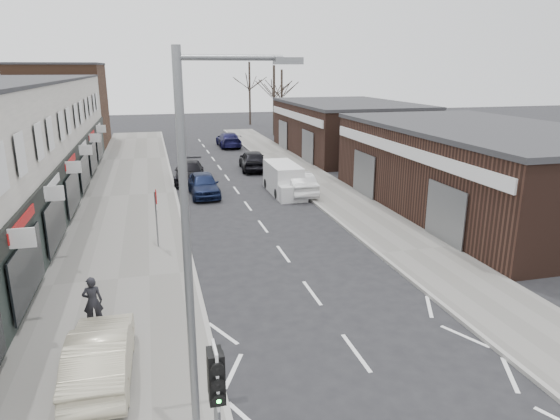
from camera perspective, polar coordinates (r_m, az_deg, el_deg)
ground at (r=13.32m, az=12.22°, el=-20.06°), size 160.00×160.00×0.00m
pavement_left at (r=32.46m, az=-16.86°, el=1.57°), size 5.50×64.00×0.12m
pavement_right at (r=34.22m, az=4.51°, el=2.94°), size 3.50×64.00×0.12m
brick_block_far at (r=55.25m, az=-23.59°, el=10.79°), size 8.00×10.00×8.00m
right_unit_near at (r=29.93m, az=22.11°, el=4.20°), size 10.00×18.00×4.50m
right_unit_far at (r=47.28m, az=7.65°, el=9.16°), size 10.00×16.00×4.50m
tree_far_a at (r=59.73m, az=-0.67°, el=8.53°), size 3.60×3.60×8.00m
tree_far_b at (r=66.11m, az=0.19°, el=9.26°), size 3.60×3.60×7.50m
tree_far_c at (r=71.26m, az=-3.42°, el=9.72°), size 3.60×3.60×8.50m
traffic_light at (r=9.23m, az=-7.29°, el=-19.56°), size 0.28×0.60×3.10m
street_lamp at (r=9.27m, az=-9.52°, el=-4.05°), size 2.23×0.22×8.00m
warning_sign at (r=22.20m, az=-13.97°, el=1.01°), size 0.12×0.80×2.70m
white_van at (r=31.75m, az=0.42°, el=3.50°), size 1.72×4.83×1.88m
sedan_on_pavement at (r=13.83m, az=-19.82°, el=-15.25°), size 1.52×4.18×1.37m
pedestrian at (r=16.40m, az=-20.63°, el=-9.77°), size 0.62×0.44×1.60m
parked_car_left_a at (r=31.51m, az=-8.72°, el=2.92°), size 1.78×4.32×1.46m
parked_car_left_b at (r=35.51m, az=-10.31°, el=4.29°), size 2.49×5.10×1.43m
parked_car_right_a at (r=31.42m, az=1.91°, el=3.08°), size 1.58×4.52×1.49m
parked_car_right_b at (r=39.20m, az=-3.15°, el=5.74°), size 2.28×4.82×1.59m
parked_car_right_c at (r=51.06m, az=-5.91°, el=8.01°), size 2.07×5.08×1.47m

